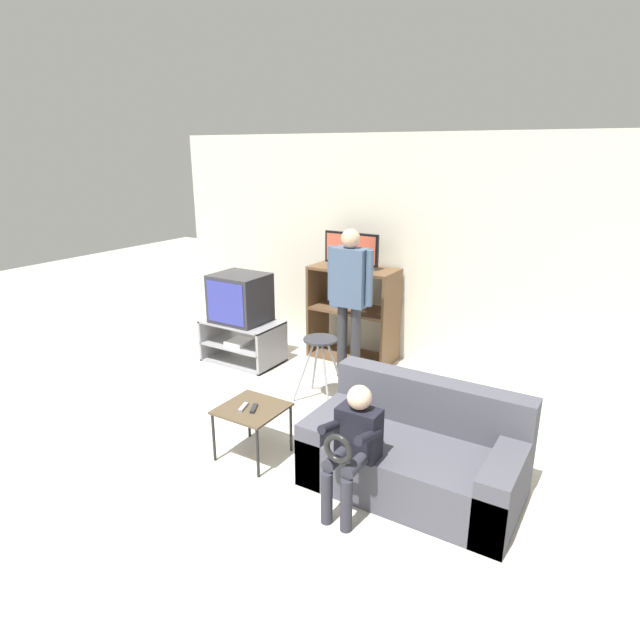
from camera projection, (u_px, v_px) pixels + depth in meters
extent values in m
plane|color=beige|center=(181.00, 524.00, 3.62)|extent=(18.00, 18.00, 0.00)
cube|color=silver|center=(402.00, 251.00, 6.15)|extent=(6.40, 0.06, 2.60)
cube|color=#939399|center=(244.00, 360.00, 6.42)|extent=(0.90, 0.57, 0.02)
cube|color=#939399|center=(243.00, 343.00, 6.36)|extent=(0.86, 0.57, 0.02)
cube|color=#939399|center=(242.00, 322.00, 6.28)|extent=(0.90, 0.57, 0.02)
cube|color=#939399|center=(216.00, 335.00, 6.57)|extent=(0.03, 0.57, 0.49)
cube|color=#939399|center=(272.00, 348.00, 6.14)|extent=(0.03, 0.57, 0.49)
cube|color=silver|center=(239.00, 342.00, 6.29)|extent=(0.24, 0.28, 0.05)
cube|color=#2D2D33|center=(240.00, 298.00, 6.20)|extent=(0.60, 0.52, 0.56)
cube|color=#333899|center=(225.00, 303.00, 5.99)|extent=(0.52, 0.01, 0.48)
cube|color=brown|center=(318.00, 307.00, 6.59)|extent=(0.03, 0.50, 1.12)
cube|color=brown|center=(391.00, 320.00, 6.10)|extent=(0.03, 0.50, 1.12)
cube|color=brown|center=(352.00, 356.00, 6.51)|extent=(0.95, 0.50, 0.03)
cube|color=brown|center=(353.00, 309.00, 6.33)|extent=(0.95, 0.50, 0.03)
cube|color=brown|center=(354.00, 269.00, 6.18)|extent=(0.95, 0.50, 0.03)
cube|color=#3870B7|center=(337.00, 298.00, 6.32)|extent=(0.18, 0.04, 0.22)
cube|color=black|center=(351.00, 266.00, 6.16)|extent=(0.24, 0.20, 0.04)
cube|color=black|center=(351.00, 249.00, 6.09)|extent=(0.68, 0.04, 0.37)
cube|color=#D8593F|center=(350.00, 249.00, 6.08)|extent=(0.63, 0.01, 0.32)
cylinder|color=#99999E|center=(304.00, 371.00, 5.30)|extent=(0.19, 0.16, 0.65)
cylinder|color=#99999E|center=(326.00, 377.00, 5.18)|extent=(0.19, 0.16, 0.65)
cylinder|color=#99999E|center=(315.00, 364.00, 5.48)|extent=(0.19, 0.16, 0.65)
cylinder|color=#99999E|center=(337.00, 369.00, 5.35)|extent=(0.19, 0.16, 0.65)
cylinder|color=#333338|center=(320.00, 339.00, 5.23)|extent=(0.34, 0.34, 0.02)
cube|color=brown|center=(252.00, 408.00, 4.30)|extent=(0.50, 0.50, 0.02)
cylinder|color=black|center=(214.00, 437.00, 4.30)|extent=(0.02, 0.02, 0.42)
cylinder|color=black|center=(258.00, 453.00, 4.08)|extent=(0.02, 0.02, 0.42)
cylinder|color=black|center=(249.00, 415.00, 4.66)|extent=(0.02, 0.02, 0.42)
cylinder|color=black|center=(291.00, 428.00, 4.44)|extent=(0.02, 0.02, 0.42)
cube|color=#232328|center=(254.00, 408.00, 4.27)|extent=(0.09, 0.15, 0.02)
cube|color=gray|center=(243.00, 407.00, 4.29)|extent=(0.08, 0.15, 0.02)
cube|color=#4C4C56|center=(413.00, 466.00, 3.95)|extent=(1.54, 0.84, 0.39)
cube|color=#4C4C56|center=(431.00, 402.00, 4.09)|extent=(1.54, 0.20, 0.38)
cube|color=#4C4C56|center=(336.00, 435.00, 4.26)|extent=(0.22, 0.84, 0.51)
cube|color=#4C4C56|center=(505.00, 487.00, 3.60)|extent=(0.22, 0.84, 0.51)
cylinder|color=#2D2D33|center=(342.00, 341.00, 5.88)|extent=(0.11, 0.11, 0.83)
cylinder|color=#2D2D33|center=(355.00, 343.00, 5.80)|extent=(0.11, 0.11, 0.83)
cube|color=#475B7A|center=(350.00, 277.00, 5.62)|extent=(0.38, 0.20, 0.62)
cylinder|color=#475B7A|center=(331.00, 273.00, 5.72)|extent=(0.08, 0.08, 0.59)
cylinder|color=#475B7A|center=(369.00, 278.00, 5.50)|extent=(0.08, 0.08, 0.59)
sphere|color=#DBAD89|center=(351.00, 238.00, 5.49)|extent=(0.20, 0.20, 0.20)
cylinder|color=#2D2D38|center=(327.00, 498.00, 3.58)|extent=(0.08, 0.08, 0.39)
cylinder|color=#2D2D38|center=(346.00, 505.00, 3.51)|extent=(0.08, 0.08, 0.39)
cylinder|color=#2D2D38|center=(338.00, 456.00, 3.63)|extent=(0.09, 0.30, 0.09)
cylinder|color=#2D2D38|center=(358.00, 463.00, 3.56)|extent=(0.09, 0.30, 0.09)
cube|color=black|center=(359.00, 432.00, 3.68)|extent=(0.30, 0.17, 0.36)
cylinder|color=black|center=(332.00, 426.00, 3.62)|extent=(0.06, 0.31, 0.14)
cylinder|color=black|center=(368.00, 436.00, 3.48)|extent=(0.06, 0.31, 0.14)
sphere|color=beige|center=(360.00, 397.00, 3.60)|extent=(0.17, 0.17, 0.17)
torus|color=black|center=(338.00, 449.00, 3.44)|extent=(0.21, 0.04, 0.21)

